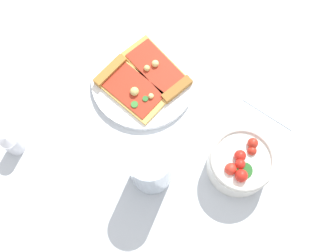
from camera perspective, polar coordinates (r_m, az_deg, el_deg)
name	(u,v)px	position (r m, az deg, el deg)	size (l,w,h in m)	color
ground_plane	(149,88)	(0.87, -2.85, 5.59)	(2.40, 2.40, 0.00)	silver
plate	(145,79)	(0.87, -3.36, 6.90)	(0.23, 0.23, 0.01)	white
pizza_slice_near	(129,86)	(0.85, -5.83, 5.83)	(0.17, 0.12, 0.03)	#E5B256
pizza_slice_far	(159,71)	(0.86, -1.32, 8.10)	(0.16, 0.09, 0.02)	gold
salad_bowl	(240,163)	(0.78, 10.59, -5.36)	(0.13, 0.13, 0.08)	white
soda_glass	(151,168)	(0.74, -2.56, -6.15)	(0.08, 0.08, 0.14)	silver
paper_napkin	(284,90)	(0.90, 16.75, 5.16)	(0.13, 0.15, 0.00)	white
pepper_shaker	(12,143)	(0.85, -22.06, -2.40)	(0.04, 0.04, 0.07)	silver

